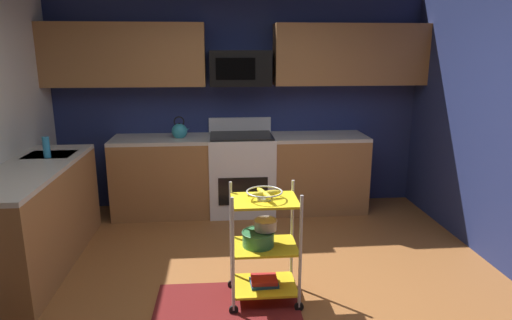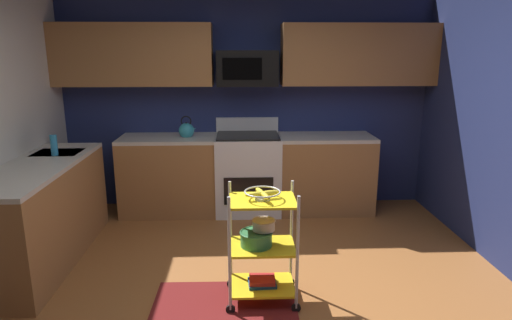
# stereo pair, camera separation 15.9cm
# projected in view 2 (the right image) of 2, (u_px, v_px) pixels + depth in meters

# --- Properties ---
(floor) EXTENTS (4.40, 4.80, 0.04)m
(floor) POSITION_uv_depth(u_px,v_px,m) (254.00, 309.00, 3.38)
(floor) COLOR #995B2D
(floor) RESTS_ON ground
(wall_back) EXTENTS (4.52, 0.06, 2.60)m
(wall_back) POSITION_uv_depth(u_px,v_px,m) (247.00, 101.00, 5.42)
(wall_back) COLOR navy
(wall_back) RESTS_ON ground
(counter_run) EXTENTS (3.69, 2.48, 0.92)m
(counter_run) POSITION_uv_depth(u_px,v_px,m) (180.00, 186.00, 4.80)
(counter_run) COLOR #9E6B3D
(counter_run) RESTS_ON ground
(oven_range) EXTENTS (0.76, 0.65, 1.10)m
(oven_range) POSITION_uv_depth(u_px,v_px,m) (248.00, 172.00, 5.30)
(oven_range) COLOR white
(oven_range) RESTS_ON ground
(upper_cabinets) EXTENTS (4.40, 0.33, 0.70)m
(upper_cabinets) POSITION_uv_depth(u_px,v_px,m) (247.00, 55.00, 5.09)
(upper_cabinets) COLOR #9E6B3D
(microwave) EXTENTS (0.70, 0.39, 0.40)m
(microwave) POSITION_uv_depth(u_px,v_px,m) (247.00, 68.00, 5.10)
(microwave) COLOR black
(rolling_cart) EXTENTS (0.56, 0.39, 0.91)m
(rolling_cart) POSITION_uv_depth(u_px,v_px,m) (262.00, 246.00, 3.37)
(rolling_cart) COLOR silver
(rolling_cart) RESTS_ON ground
(fruit_bowl) EXTENTS (0.27, 0.27, 0.07)m
(fruit_bowl) POSITION_uv_depth(u_px,v_px,m) (262.00, 193.00, 3.27)
(fruit_bowl) COLOR silver
(fruit_bowl) RESTS_ON rolling_cart
(mixing_bowl_large) EXTENTS (0.25, 0.25, 0.11)m
(mixing_bowl_large) POSITION_uv_depth(u_px,v_px,m) (256.00, 238.00, 3.36)
(mixing_bowl_large) COLOR #387F4C
(mixing_bowl_large) RESTS_ON rolling_cart
(mixing_bowl_small) EXTENTS (0.18, 0.18, 0.08)m
(mixing_bowl_small) POSITION_uv_depth(u_px,v_px,m) (264.00, 224.00, 3.36)
(mixing_bowl_small) COLOR silver
(mixing_bowl_small) RESTS_ON rolling_cart
(book_stack) EXTENTS (0.22, 0.18, 0.06)m
(book_stack) POSITION_uv_depth(u_px,v_px,m) (262.00, 281.00, 3.45)
(book_stack) COLOR #1E4C8C
(book_stack) RESTS_ON rolling_cart
(kettle) EXTENTS (0.21, 0.18, 0.26)m
(kettle) POSITION_uv_depth(u_px,v_px,m) (187.00, 130.00, 5.14)
(kettle) COLOR teal
(kettle) RESTS_ON counter_run
(dish_soap_bottle) EXTENTS (0.06, 0.06, 0.20)m
(dish_soap_bottle) POSITION_uv_depth(u_px,v_px,m) (54.00, 145.00, 4.23)
(dish_soap_bottle) COLOR #2D8CBF
(dish_soap_bottle) RESTS_ON counter_run
(floor_rug) EXTENTS (1.11, 0.71, 0.01)m
(floor_rug) POSITION_uv_depth(u_px,v_px,m) (225.00, 305.00, 3.39)
(floor_rug) COLOR maroon
(floor_rug) RESTS_ON ground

